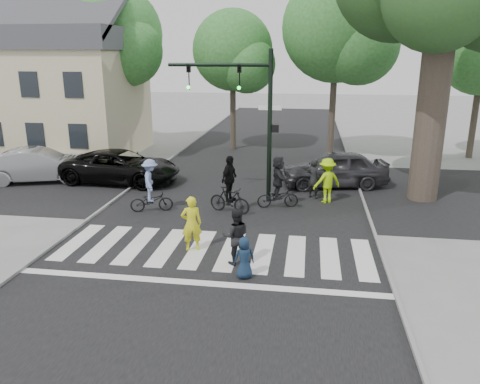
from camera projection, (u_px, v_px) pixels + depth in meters
The scene contains 23 objects.
ground at pixel (208, 264), 13.47m from camera, with size 120.00×120.00×0.00m, color gray.
road_stem at pixel (235, 209), 18.21m from camera, with size 10.00×70.00×0.01m, color black.
road_cross at pixel (245, 188), 21.06m from camera, with size 70.00×10.00×0.01m, color black.
curb_left at pixel (112, 202), 18.91m from camera, with size 0.10×70.00×0.10m, color gray.
curb_right at pixel (368, 214), 17.49m from camera, with size 0.10×70.00×0.10m, color gray.
crosswalk at pixel (212, 254), 14.10m from camera, with size 10.00×3.85×0.01m.
traffic_signal at pixel (248, 105), 18.19m from camera, with size 4.45×0.29×6.00m.
bg_tree_0 at pixel (43, 48), 28.84m from camera, with size 5.46×5.20×8.97m.
bg_tree_1 at pixel (117, 39), 27.49m from camera, with size 6.09×5.80×9.80m.
bg_tree_2 at pixel (236, 54), 27.83m from camera, with size 5.04×4.80×8.40m.
bg_tree_3 at pixel (343, 32), 25.37m from camera, with size 6.30×6.00×10.20m.
house at pixel (65, 89), 27.27m from camera, with size 8.40×8.10×8.82m.
pedestrian_woman at pixel (191, 224), 14.17m from camera, with size 0.63×0.41×1.73m, color yellow.
pedestrian_child at pixel (244, 258), 12.46m from camera, with size 0.57×0.37×1.17m, color #14273F.
pedestrian_adult at pixel (236, 236), 13.27m from camera, with size 0.81×0.63×1.67m, color black.
cyclist_left at pixel (151, 189), 17.69m from camera, with size 1.70×1.18×2.04m.
cyclist_mid at pixel (229, 190), 17.56m from camera, with size 1.75×1.11×2.20m.
cyclist_right at pixel (278, 185), 18.15m from camera, with size 1.70×1.58×2.05m.
car_suv at pixel (121, 167), 21.77m from camera, with size 2.51×5.45×1.51m, color black.
car_silver at pixel (39, 165), 21.89m from camera, with size 1.68×4.80×1.58m, color gray.
car_grey at pixel (334, 169), 21.12m from camera, with size 1.92×4.76×1.62m, color #343338.
bystander_hivis at pixel (327, 181), 18.78m from camera, with size 1.18×0.68×1.83m, color #A6E409.
bystander_dark at pixel (314, 179), 19.34m from camera, with size 0.61×0.40×1.69m, color black.
Camera 1 is at (2.74, -12.05, 5.82)m, focal length 35.00 mm.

